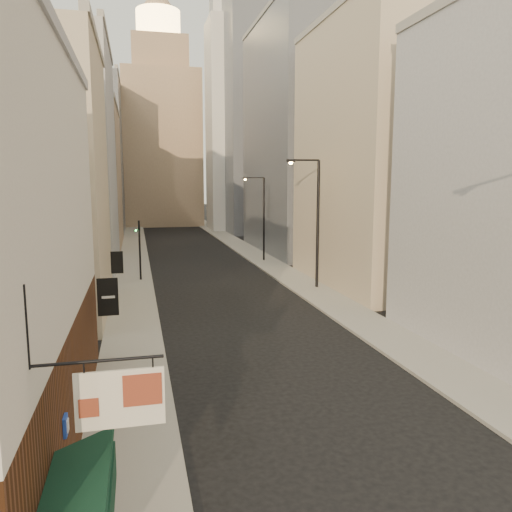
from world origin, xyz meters
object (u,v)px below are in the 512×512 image
Objects in this scene: streetlamp_mid at (315,216)px; clock_tower at (161,131)px; traffic_light_left at (139,239)px; streetlamp_far at (262,214)px; white_tower at (232,118)px.

clock_tower is at bearing 98.81° from streetlamp_mid.
streetlamp_mid reaches higher than traffic_light_left.
traffic_light_left is at bearing -94.97° from clock_tower.
streetlamp_far is 14.53m from traffic_light_left.
streetlamp_far reaches higher than traffic_light_left.
clock_tower is 58.60m from traffic_light_left.
traffic_light_left is at bearing -136.54° from streetlamp_far.
white_tower is 47.97m from traffic_light_left.
white_tower is at bearing 87.98° from streetlamp_mid.
white_tower is 4.27× the size of streetlamp_mid.
streetlamp_far is at bearing -96.10° from white_tower.
streetlamp_mid reaches higher than streetlamp_far.
clock_tower reaches higher than streetlamp_far.
streetlamp_mid is (-3.13, -48.72, -13.05)m from white_tower.
clock_tower is at bearing 128.16° from white_tower.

